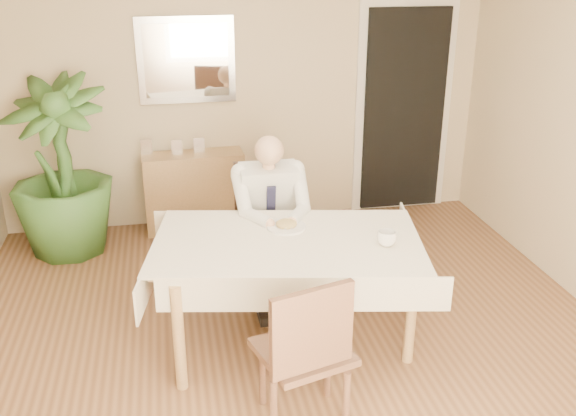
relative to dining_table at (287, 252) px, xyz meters
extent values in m
plane|color=brown|center=(0.02, -0.29, -0.67)|extent=(5.00, 5.00, 0.00)
cube|color=#C5AE8C|center=(0.02, 2.21, 0.63)|extent=(4.50, 0.02, 2.60)
cube|color=silver|center=(1.57, 2.19, 0.33)|extent=(0.96, 0.03, 2.10)
cube|color=black|center=(1.57, 2.16, 0.33)|extent=(0.80, 0.05, 1.95)
cube|color=silver|center=(-0.50, 2.18, 0.88)|extent=(0.86, 0.03, 0.76)
cube|color=white|center=(-0.50, 2.16, 0.88)|extent=(0.74, 0.02, 0.64)
cube|color=#9D784E|center=(0.00, 0.00, 0.05)|extent=(1.74, 1.18, 0.04)
cube|color=beige|center=(0.00, 0.00, 0.08)|extent=(1.85, 1.29, 0.01)
cube|color=beige|center=(0.00, -0.50, -0.03)|extent=(1.67, 0.32, 0.22)
cube|color=beige|center=(0.00, 0.50, -0.03)|extent=(1.67, 0.32, 0.22)
cube|color=beige|center=(-0.85, 0.00, -0.03)|extent=(0.20, 0.99, 0.22)
cube|color=beige|center=(0.85, 0.00, -0.03)|extent=(0.20, 0.99, 0.22)
cylinder|color=#9D784E|center=(-0.72, -0.37, -0.32)|extent=(0.07, 0.07, 0.70)
cylinder|color=#9D784E|center=(0.72, -0.37, -0.32)|extent=(0.07, 0.07, 0.70)
cylinder|color=#9D784E|center=(-0.72, 0.37, -0.32)|extent=(0.07, 0.07, 0.70)
cylinder|color=#9D784E|center=(0.72, 0.37, -0.32)|extent=(0.07, 0.07, 0.70)
cube|color=#462B1D|center=(0.00, 0.80, -0.20)|extent=(0.47, 0.47, 0.04)
cube|color=#462B1D|center=(0.00, 1.01, 0.07)|extent=(0.45, 0.06, 0.45)
cylinder|color=#462B1D|center=(-0.19, 0.61, -0.45)|extent=(0.04, 0.04, 0.45)
cylinder|color=#462B1D|center=(0.19, 0.61, -0.45)|extent=(0.04, 0.04, 0.45)
cylinder|color=#462B1D|center=(-0.19, 0.99, -0.45)|extent=(0.04, 0.04, 0.45)
cylinder|color=#462B1D|center=(0.19, 0.99, -0.45)|extent=(0.04, 0.04, 0.45)
cube|color=#462B1D|center=(-0.07, -0.80, -0.20)|extent=(0.56, 0.56, 0.04)
cube|color=#462B1D|center=(-0.07, -1.01, 0.07)|extent=(0.45, 0.17, 0.45)
cylinder|color=#462B1D|center=(0.13, -1.00, -0.45)|extent=(0.04, 0.04, 0.45)
cylinder|color=#462B1D|center=(-0.26, -0.61, -0.45)|extent=(0.04, 0.04, 0.45)
cylinder|color=#462B1D|center=(0.13, -0.61, -0.45)|extent=(0.04, 0.04, 0.45)
cube|color=silver|center=(0.00, 0.76, 0.08)|extent=(0.42, 0.31, 0.55)
cube|color=black|center=(0.00, 0.64, 0.05)|extent=(0.07, 0.08, 0.36)
cylinder|color=tan|center=(0.00, 0.72, 0.37)|extent=(0.09, 0.09, 0.08)
sphere|color=tan|center=(0.00, 0.69, 0.47)|extent=(0.21, 0.21, 0.21)
cube|color=black|center=(-0.10, 0.56, -0.15)|extent=(0.13, 0.42, 0.13)
cube|color=black|center=(0.10, 0.56, -0.15)|extent=(0.13, 0.42, 0.13)
cube|color=black|center=(-0.10, 0.38, -0.44)|extent=(0.11, 0.12, 0.45)
cube|color=black|center=(0.10, 0.38, -0.44)|extent=(0.11, 0.12, 0.45)
cube|color=black|center=(-0.10, 0.32, -0.63)|extent=(0.11, 0.26, 0.07)
cube|color=black|center=(0.10, 0.32, -0.63)|extent=(0.11, 0.26, 0.07)
cylinder|color=white|center=(0.03, 0.19, 0.09)|extent=(0.26, 0.26, 0.02)
ellipsoid|color=olive|center=(0.03, 0.19, 0.11)|extent=(0.14, 0.14, 0.06)
cylinder|color=silver|center=(0.07, 0.13, 0.11)|extent=(0.01, 0.13, 0.01)
cylinder|color=silver|center=(-0.01, 0.13, 0.11)|extent=(0.01, 0.13, 0.01)
imported|color=white|center=(0.59, -0.19, 0.13)|extent=(0.14, 0.14, 0.09)
cube|color=#9D784E|center=(-0.50, 2.03, -0.30)|extent=(0.93, 0.36, 0.73)
cube|color=silver|center=(-0.90, 2.09, 0.14)|extent=(0.10, 0.02, 0.14)
cube|color=silver|center=(-0.63, 2.03, 0.14)|extent=(0.10, 0.02, 0.14)
cube|color=silver|center=(-0.43, 2.06, 0.14)|extent=(0.10, 0.02, 0.14)
imported|color=#2B511F|center=(-1.61, 1.74, 0.10)|extent=(1.08, 1.08, 1.53)
camera|label=1|loc=(-0.69, -3.63, 1.82)|focal=40.00mm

